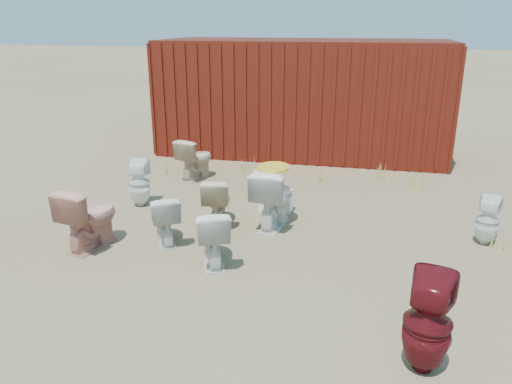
% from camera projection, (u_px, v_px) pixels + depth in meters
% --- Properties ---
extents(ground, '(100.00, 100.00, 0.00)m').
position_uv_depth(ground, '(246.00, 247.00, 6.46)').
color(ground, brown).
rests_on(ground, ground).
extents(shipping_container, '(6.00, 2.40, 2.40)m').
position_uv_depth(shipping_container, '(303.00, 97.00, 10.86)').
color(shipping_container, '#4C0C0C').
rests_on(shipping_container, ground).
extents(toilet_front_a, '(0.66, 0.75, 0.67)m').
position_uv_depth(toilet_front_a, '(164.00, 218.00, 6.49)').
color(toilet_front_a, silver).
rests_on(toilet_front_a, ground).
extents(toilet_front_pink, '(0.62, 0.89, 0.83)m').
position_uv_depth(toilet_front_pink, '(89.00, 217.00, 6.33)').
color(toilet_front_pink, tan).
rests_on(toilet_front_pink, ground).
extents(toilet_front_c, '(0.64, 0.80, 0.71)m').
position_uv_depth(toilet_front_c, '(212.00, 236.00, 5.92)').
color(toilet_front_c, white).
rests_on(toilet_front_c, ground).
extents(toilet_front_maroon, '(0.49, 0.49, 0.88)m').
position_uv_depth(toilet_front_maroon, '(427.00, 324.00, 4.06)').
color(toilet_front_maroon, '#5B0F15').
rests_on(toilet_front_maroon, ground).
extents(toilet_back_a, '(0.40, 0.40, 0.74)m').
position_uv_depth(toilet_back_a, '(139.00, 183.00, 7.79)').
color(toilet_back_a, white).
rests_on(toilet_back_a, ground).
extents(toilet_back_beige_left, '(0.52, 0.75, 0.71)m').
position_uv_depth(toilet_back_beige_left, '(217.00, 201.00, 7.08)').
color(toilet_back_beige_left, beige).
rests_on(toilet_back_beige_left, ground).
extents(toilet_back_beige_right, '(0.65, 0.85, 0.76)m').
position_uv_depth(toilet_back_beige_right, '(196.00, 159.00, 9.13)').
color(toilet_back_beige_right, beige).
rests_on(toilet_back_beige_right, ground).
extents(toilet_back_yellowlid, '(0.59, 0.90, 0.86)m').
position_uv_depth(toilet_back_yellowlid, '(273.00, 197.00, 6.99)').
color(toilet_back_yellowlid, white).
rests_on(toilet_back_yellowlid, ground).
extents(toilet_back_e, '(0.37, 0.38, 0.65)m').
position_uv_depth(toilet_back_e, '(487.00, 220.00, 6.45)').
color(toilet_back_e, white).
rests_on(toilet_back_e, ground).
extents(yellow_lid, '(0.43, 0.54, 0.02)m').
position_uv_depth(yellow_lid, '(274.00, 167.00, 6.84)').
color(yellow_lid, gold).
rests_on(yellow_lid, toilet_back_yellowlid).
extents(loose_tank, '(0.51, 0.24, 0.35)m').
position_uv_depth(loose_tank, '(276.00, 200.00, 7.63)').
color(loose_tank, white).
rests_on(loose_tank, ground).
extents(loose_lid_near, '(0.50, 0.58, 0.02)m').
position_uv_depth(loose_lid_near, '(170.00, 206.00, 7.85)').
color(loose_lid_near, beige).
rests_on(loose_lid_near, ground).
extents(loose_lid_far, '(0.52, 0.58, 0.02)m').
position_uv_depth(loose_lid_far, '(263.00, 171.00, 9.66)').
color(loose_lid_far, '#C2B88D').
rests_on(loose_lid_far, ground).
extents(weed_clump_a, '(0.36, 0.36, 0.28)m').
position_uv_depth(weed_clump_a, '(175.00, 165.00, 9.58)').
color(weed_clump_a, '#A0A040').
rests_on(weed_clump_a, ground).
extents(weed_clump_b, '(0.32, 0.32, 0.25)m').
position_uv_depth(weed_clump_b, '(316.00, 175.00, 9.06)').
color(weed_clump_b, '#A0A040').
rests_on(weed_clump_b, ground).
extents(weed_clump_c, '(0.36, 0.36, 0.30)m').
position_uv_depth(weed_clump_c, '(416.00, 182.00, 8.59)').
color(weed_clump_c, '#A0A040').
rests_on(weed_clump_c, ground).
extents(weed_clump_d, '(0.30, 0.30, 0.27)m').
position_uv_depth(weed_clump_d, '(246.00, 165.00, 9.63)').
color(weed_clump_d, '#A0A040').
rests_on(weed_clump_d, ground).
extents(weed_clump_e, '(0.34, 0.34, 0.31)m').
position_uv_depth(weed_clump_e, '(384.00, 171.00, 9.16)').
color(weed_clump_e, '#A0A040').
rests_on(weed_clump_e, ground).
extents(weed_clump_f, '(0.28, 0.28, 0.24)m').
position_uv_depth(weed_clump_f, '(499.00, 239.00, 6.40)').
color(weed_clump_f, '#A0A040').
rests_on(weed_clump_f, ground).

